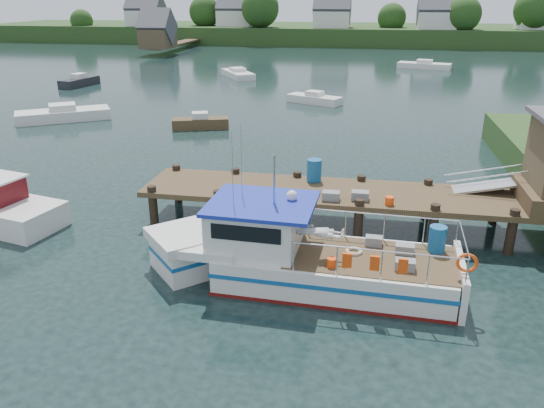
% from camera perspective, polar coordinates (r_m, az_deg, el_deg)
% --- Properties ---
extents(ground_plane, '(160.00, 160.00, 0.00)m').
position_cam_1_polar(ground_plane, '(20.17, 3.57, -2.08)').
color(ground_plane, black).
extents(far_shore, '(140.00, 42.55, 9.22)m').
position_cam_1_polar(far_shore, '(100.93, 9.63, 17.90)').
color(far_shore, '#28451C').
rests_on(far_shore, ground).
extents(dock, '(16.60, 3.00, 4.78)m').
position_cam_1_polar(dock, '(19.78, 22.82, 2.68)').
color(dock, '#4A3923').
rests_on(dock, ground).
extents(lobster_boat, '(9.79, 3.16, 4.67)m').
position_cam_1_polar(lobster_boat, '(15.84, 2.56, -5.62)').
color(lobster_boat, silver).
rests_on(lobster_boat, ground).
extents(moored_rowboat, '(3.80, 2.33, 1.05)m').
position_cam_1_polar(moored_rowboat, '(35.01, -7.73, 8.70)').
color(moored_rowboat, '#4A3923').
rests_on(moored_rowboat, ground).
extents(moored_far, '(6.34, 3.46, 1.02)m').
position_cam_1_polar(moored_far, '(66.70, 16.06, 14.15)').
color(moored_far, silver).
rests_on(moored_far, ground).
extents(moored_a, '(6.23, 5.08, 1.12)m').
position_cam_1_polar(moored_a, '(39.71, -21.53, 8.97)').
color(moored_a, silver).
rests_on(moored_a, ground).
extents(moored_b, '(4.62, 3.18, 0.97)m').
position_cam_1_polar(moored_b, '(43.17, 4.59, 11.22)').
color(moored_b, silver).
rests_on(moored_b, ground).
extents(moored_d, '(4.73, 5.97, 0.99)m').
position_cam_1_polar(moored_d, '(57.39, -3.71, 13.81)').
color(moored_d, silver).
rests_on(moored_d, ground).
extents(moored_e, '(2.23, 4.46, 1.18)m').
position_cam_1_polar(moored_e, '(54.67, -20.02, 12.29)').
color(moored_e, black).
rests_on(moored_e, ground).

